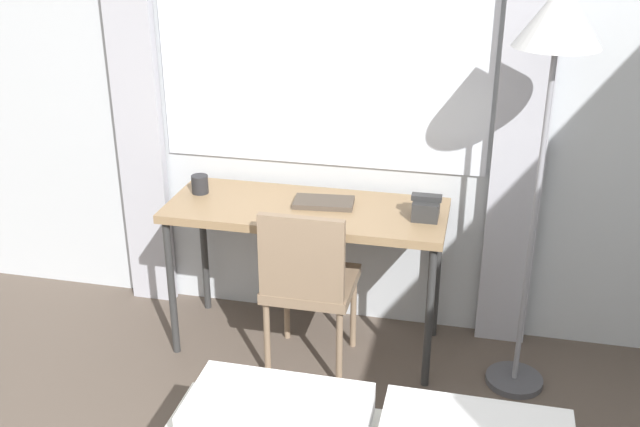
# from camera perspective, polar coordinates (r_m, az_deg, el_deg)

# --- Properties ---
(wall_back_with_window) EXTENTS (4.98, 0.13, 2.70)m
(wall_back_with_window) POSITION_cam_1_polar(r_m,az_deg,el_deg) (3.57, 3.79, 11.31)
(wall_back_with_window) COLOR silver
(wall_back_with_window) RESTS_ON ground_plane
(desk) EXTENTS (1.30, 0.51, 0.75)m
(desk) POSITION_cam_1_polar(r_m,az_deg,el_deg) (3.51, -1.05, -0.45)
(desk) COLOR #937551
(desk) RESTS_ON ground_plane
(desk_chair) EXTENTS (0.40, 0.40, 0.84)m
(desk_chair) POSITION_cam_1_polar(r_m,az_deg,el_deg) (3.40, -0.92, -5.02)
(desk_chair) COLOR #8C7259
(desk_chair) RESTS_ON ground_plane
(standing_lamp) EXTENTS (0.34, 0.34, 1.79)m
(standing_lamp) POSITION_cam_1_polar(r_m,az_deg,el_deg) (3.06, 17.48, 11.69)
(standing_lamp) COLOR #4C4C51
(standing_lamp) RESTS_ON ground_plane
(telephone) EXTENTS (0.13, 0.14, 0.11)m
(telephone) POSITION_cam_1_polar(r_m,az_deg,el_deg) (3.38, 8.08, 0.45)
(telephone) COLOR #2D2D2D
(telephone) RESTS_ON desk
(book) EXTENTS (0.29, 0.18, 0.02)m
(book) POSITION_cam_1_polar(r_m,az_deg,el_deg) (3.49, 0.29, 0.86)
(book) COLOR #4C4238
(book) RESTS_ON desk
(mug) EXTENTS (0.08, 0.08, 0.09)m
(mug) POSITION_cam_1_polar(r_m,az_deg,el_deg) (3.67, -9.14, 2.22)
(mug) COLOR #262628
(mug) RESTS_ON desk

